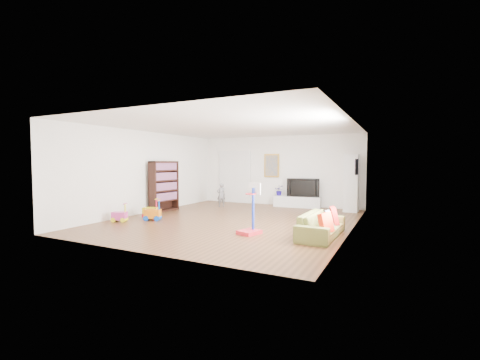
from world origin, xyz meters
The scene contains 25 objects.
floor centered at (0.00, 0.00, 0.00)m, with size 6.50×7.50×0.00m, color brown.
ceiling centered at (0.00, 0.00, 2.70)m, with size 6.50×7.50×0.00m, color white.
wall_back centered at (0.00, 3.75, 1.35)m, with size 6.50×0.00×2.70m, color white.
wall_front centered at (0.00, -3.75, 1.35)m, with size 6.50×0.00×2.70m, color silver.
wall_left centered at (-3.25, 0.00, 1.35)m, with size 0.00×7.50×2.70m, color white.
wall_right centered at (3.25, 0.00, 1.35)m, with size 0.00×7.50×2.70m, color silver.
navy_accent centered at (3.23, 1.40, 1.85)m, with size 0.01×3.20×1.70m, color black.
olive_wainscot centered at (3.23, 1.40, 0.50)m, with size 0.01×3.20×1.00m, color brown.
doorway centered at (-1.90, 3.71, 1.05)m, with size 1.45×0.06×2.10m, color white.
painting_back centered at (-0.25, 3.71, 1.55)m, with size 0.62×0.06×0.92m, color gold.
artwork_right centered at (3.17, 1.60, 1.55)m, with size 0.04×0.56×0.46m, color #7F3F8C.
media_console centered at (0.88, 3.44, 0.20)m, with size 1.75×0.44×0.41m, color silver.
tall_cabinet centered at (2.83, 3.19, 0.98)m, with size 0.46×0.46×1.95m, color white.
bookshelf centered at (-2.94, 0.46, 0.86)m, with size 0.31×1.18×1.72m, color black.
sofa centered at (2.73, -0.96, 0.27)m, with size 1.84×0.72×0.54m, color olive.
basketball_hoop centered at (1.16, -1.43, 0.60)m, with size 0.41×0.50×1.20m, color red.
ride_on_yellow centered at (-2.47, -0.75, 0.29)m, with size 0.43×0.27×0.58m, color gold.
ride_on_orange centered at (-2.10, -1.07, 0.30)m, with size 0.45×0.28×0.60m, color orange.
ride_on_pink centered at (-2.78, -1.66, 0.26)m, with size 0.39×0.24×0.53m, color #CE3C98.
child centered at (-1.73, 2.27, 0.45)m, with size 0.33×0.21×0.90m, color slate.
tv centered at (1.09, 3.47, 0.75)m, with size 1.18×0.16×0.68m, color black.
vase_plant centered at (0.16, 3.48, 0.60)m, with size 0.35×0.30×0.39m, color navy.
pillow_left centered at (2.93, -1.47, 0.42)m, with size 0.11×0.42×0.42m, color red.
pillow_center centered at (2.91, -0.97, 0.42)m, with size 0.09×0.35×0.35m, color white.
pillow_right centered at (2.93, -0.45, 0.42)m, with size 0.11×0.41×0.41m, color red.
Camera 1 is at (4.28, -8.18, 1.69)m, focal length 24.00 mm.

